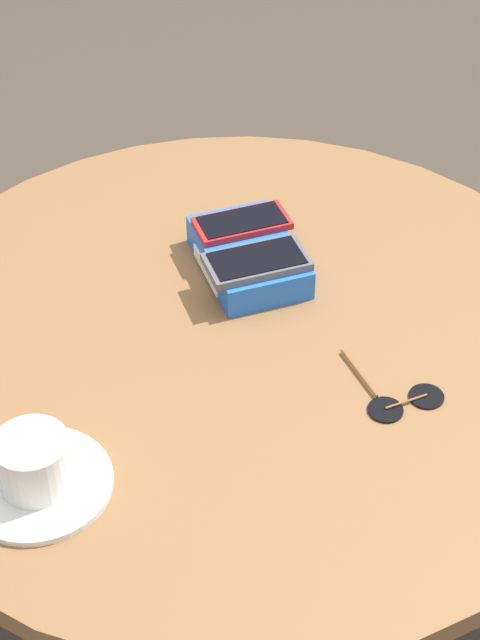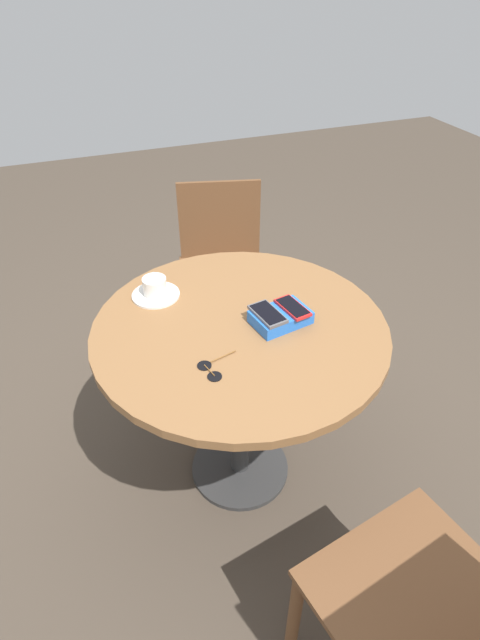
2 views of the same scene
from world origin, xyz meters
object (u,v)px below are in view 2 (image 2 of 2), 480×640
at_px(phone_box, 281,317).
at_px(phone_gray, 268,314).
at_px(round_table, 240,353).
at_px(phone_red, 293,307).
at_px(chair_far_side, 222,268).
at_px(sunglasses, 211,369).
at_px(saucer, 156,295).
at_px(chair_near_window, 455,631).
at_px(coffee_cup, 155,286).

height_order(phone_box, phone_gray, phone_gray).
height_order(round_table, phone_red, phone_red).
height_order(phone_box, chair_far_side, chair_far_side).
xyz_separation_m(phone_red, sunglasses, (0.32, 0.14, -0.04)).
height_order(saucer, sunglasses, saucer).
bearing_deg(saucer, phone_red, 143.02).
bearing_deg(saucer, sunglasses, 98.43).
bearing_deg(chair_near_window, phone_gray, -84.21).
bearing_deg(chair_far_side, saucer, 52.87).
bearing_deg(phone_box, chair_near_window, 92.72).
distance_m(coffee_cup, sunglasses, 0.43).
bearing_deg(coffee_cup, chair_far_side, -127.22).
bearing_deg(phone_box, chair_far_side, -96.14).
bearing_deg(sunglasses, phone_gray, -150.22).
bearing_deg(phone_red, phone_gray, 3.01).
xyz_separation_m(round_table, coffee_cup, (0.21, -0.26, 0.16)).
distance_m(phone_gray, chair_near_window, 0.92).
bearing_deg(round_table, phone_gray, 156.16).
distance_m(saucer, coffee_cup, 0.04).
bearing_deg(saucer, phone_box, 139.64).
bearing_deg(round_table, saucer, -50.23).
relative_size(round_table, saucer, 5.77).
bearing_deg(saucer, chair_far_side, -127.13).
height_order(round_table, phone_box, phone_box).
height_order(round_table, saucer, saucer).
bearing_deg(phone_gray, chair_near_window, 95.79).
bearing_deg(phone_box, sunglasses, 25.89).
relative_size(phone_red, chair_near_window, 0.14).
xyz_separation_m(round_table, chair_far_side, (-0.22, -0.82, -0.19)).
height_order(phone_red, phone_gray, phone_gray).
distance_m(round_table, phone_gray, 0.18).
height_order(phone_red, coffee_cup, coffee_cup).
xyz_separation_m(coffee_cup, sunglasses, (-0.06, 0.42, -0.04)).
relative_size(phone_gray, sunglasses, 1.12).
distance_m(round_table, chair_far_side, 0.87).
distance_m(phone_box, chair_near_window, 0.91).
height_order(chair_near_window, chair_far_side, chair_near_window).
relative_size(phone_red, phone_gray, 0.96).
distance_m(round_table, phone_red, 0.23).
height_order(phone_box, phone_red, phone_red).
xyz_separation_m(phone_gray, chair_near_window, (-0.09, 0.87, -0.29)).
bearing_deg(saucer, coffee_cup, -100.59).
xyz_separation_m(round_table, sunglasses, (0.15, 0.17, 0.12)).
bearing_deg(round_table, coffee_cup, -50.56).
height_order(sunglasses, chair_far_side, chair_far_side).
bearing_deg(phone_gray, round_table, -23.84).
relative_size(round_table, chair_far_side, 1.14).
xyz_separation_m(saucer, coffee_cup, (-0.00, -0.00, 0.04)).
relative_size(phone_box, phone_red, 1.45).
bearing_deg(coffee_cup, round_table, 129.44).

